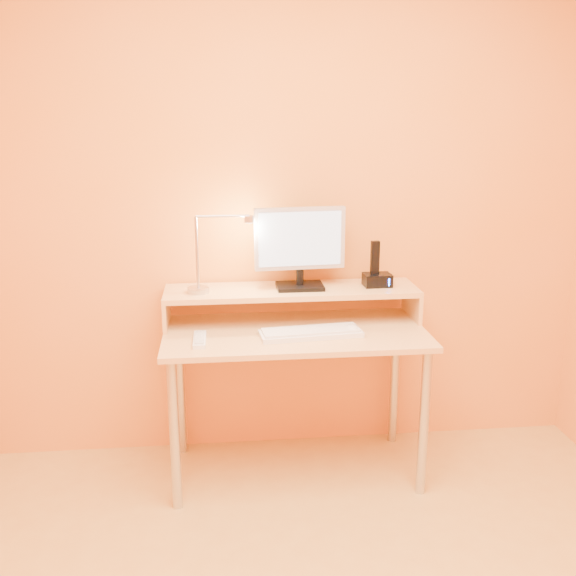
{
  "coord_description": "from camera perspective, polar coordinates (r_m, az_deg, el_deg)",
  "views": [
    {
      "loc": [
        -0.34,
        -1.66,
        1.69
      ],
      "look_at": [
        -0.04,
        1.13,
        0.94
      ],
      "focal_mm": 41.03,
      "sensor_mm": 36.0,
      "label": 1
    }
  ],
  "objects": [
    {
      "name": "desk_shelf",
      "position": [
        3.12,
        0.31,
        -0.25
      ],
      "size": [
        1.2,
        0.3,
        0.02
      ],
      "primitive_type": "cube",
      "color": "#EAB369",
      "rests_on": "desk_lower"
    },
    {
      "name": "monitor_foot",
      "position": [
        3.12,
        1.03,
        0.16
      ],
      "size": [
        0.22,
        0.16,
        0.02
      ],
      "primitive_type": "cube",
      "color": "black",
      "rests_on": "desk_shelf"
    },
    {
      "name": "phone_dock",
      "position": [
        3.18,
        7.74,
        0.7
      ],
      "size": [
        0.13,
        0.1,
        0.06
      ],
      "primitive_type": "cube",
      "rotation": [
        0.0,
        0.0,
        0.03
      ],
      "color": "black",
      "rests_on": "desk_shelf"
    },
    {
      "name": "phone_led",
      "position": [
        3.15,
        8.75,
        0.5
      ],
      "size": [
        0.01,
        0.0,
        0.04
      ],
      "primitive_type": "cube",
      "color": "#1A70FF",
      "rests_on": "phone_dock"
    },
    {
      "name": "lamp_arm",
      "position": [
        3.0,
        -5.7,
        6.22
      ],
      "size": [
        0.24,
        0.01,
        0.01
      ],
      "primitive_type": "cylinder",
      "rotation": [
        0.0,
        1.57,
        0.0
      ],
      "color": "#B9B9C2",
      "rests_on": "lamp_post"
    },
    {
      "name": "keyboard",
      "position": [
        2.95,
        1.98,
        -3.97
      ],
      "size": [
        0.47,
        0.19,
        0.02
      ],
      "primitive_type": "cube",
      "rotation": [
        0.0,
        0.0,
        0.1
      ],
      "color": "silver",
      "rests_on": "desk_lower"
    },
    {
      "name": "mouse",
      "position": [
        2.99,
        5.6,
        -3.58
      ],
      "size": [
        0.08,
        0.12,
        0.04
      ],
      "primitive_type": "ellipsoid",
      "rotation": [
        0.0,
        0.0,
        -0.1
      ],
      "color": "white",
      "rests_on": "desk_lower"
    },
    {
      "name": "lamp_head",
      "position": [
        3.01,
        -3.39,
        6.0
      ],
      "size": [
        0.04,
        0.04,
        0.03
      ],
      "primitive_type": "cylinder",
      "color": "#B9B9C2",
      "rests_on": "lamp_arm"
    },
    {
      "name": "monitor_neck",
      "position": [
        3.11,
        1.04,
        0.94
      ],
      "size": [
        0.04,
        0.04,
        0.07
      ],
      "primitive_type": "cylinder",
      "color": "black",
      "rests_on": "monitor_foot"
    },
    {
      "name": "phone_handset",
      "position": [
        3.16,
        7.54,
        2.63
      ],
      "size": [
        0.04,
        0.03,
        0.16
      ],
      "primitive_type": "cube",
      "rotation": [
        0.0,
        0.0,
        0.03
      ],
      "color": "black",
      "rests_on": "phone_dock"
    },
    {
      "name": "lamp_base",
      "position": [
        3.07,
        -7.77,
        -0.17
      ],
      "size": [
        0.1,
        0.1,
        0.02
      ],
      "primitive_type": "cylinder",
      "color": "#B9B9C2",
      "rests_on": "desk_shelf"
    },
    {
      "name": "shelf_riser_right",
      "position": [
        3.26,
        10.68,
        -1.3
      ],
      "size": [
        0.02,
        0.3,
        0.14
      ],
      "primitive_type": "cube",
      "color": "#EAB369",
      "rests_on": "desk_lower"
    },
    {
      "name": "shelf_riser_left",
      "position": [
        3.14,
        -10.48,
        -1.95
      ],
      "size": [
        0.02,
        0.3,
        0.14
      ],
      "primitive_type": "cube",
      "color": "#EAB369",
      "rests_on": "desk_lower"
    },
    {
      "name": "desk_lower",
      "position": [
        3.03,
        0.63,
        -3.91
      ],
      "size": [
        1.2,
        0.6,
        0.02
      ],
      "primitive_type": "cube",
      "color": "#EAB369",
      "rests_on": "floor"
    },
    {
      "name": "monitor_back",
      "position": [
        3.1,
        0.98,
        4.4
      ],
      "size": [
        0.38,
        0.04,
        0.25
      ],
      "primitive_type": "cube",
      "rotation": [
        0.0,
        0.0,
        0.08
      ],
      "color": "black",
      "rests_on": "monitor_panel"
    },
    {
      "name": "wall_back",
      "position": [
        3.21,
        -0.02,
        7.15
      ],
      "size": [
        3.0,
        0.04,
        2.5
      ],
      "primitive_type": "cube",
      "color": "orange",
      "rests_on": "floor"
    },
    {
      "name": "lamp_bulb",
      "position": [
        3.01,
        -3.39,
        5.69
      ],
      "size": [
        0.03,
        0.03,
        0.0
      ],
      "primitive_type": "cylinder",
      "color": "#FFEAC6",
      "rests_on": "lamp_head"
    },
    {
      "name": "remote_control",
      "position": [
        2.9,
        -7.66,
        -4.46
      ],
      "size": [
        0.05,
        0.2,
        0.02
      ],
      "primitive_type": "cube",
      "rotation": [
        0.0,
        0.0,
        -0.01
      ],
      "color": "silver",
      "rests_on": "desk_lower"
    },
    {
      "name": "desk_leg_br",
      "position": [
        3.49,
        9.21,
        -7.82
      ],
      "size": [
        0.04,
        0.04,
        0.69
      ],
      "primitive_type": "cylinder",
      "color": "#B9B9C2",
      "rests_on": "floor"
    },
    {
      "name": "desk_leg_fl",
      "position": [
        2.93,
        -9.81,
        -12.5
      ],
      "size": [
        0.04,
        0.04,
        0.69
      ],
      "primitive_type": "cylinder",
      "color": "#B9B9C2",
      "rests_on": "floor"
    },
    {
      "name": "monitor_panel",
      "position": [
        3.08,
        1.03,
        4.32
      ],
      "size": [
        0.43,
        0.07,
        0.29
      ],
      "primitive_type": "cube",
      "rotation": [
        0.0,
        0.0,
        0.08
      ],
      "color": "#B0B0B9",
      "rests_on": "monitor_neck"
    },
    {
      "name": "desk_leg_fr",
      "position": [
        3.05,
        11.69,
        -11.4
      ],
      "size": [
        0.04,
        0.04,
        0.69
      ],
      "primitive_type": "cylinder",
      "color": "#B9B9C2",
      "rests_on": "floor"
    },
    {
      "name": "desk_leg_bl",
      "position": [
        3.38,
        -9.31,
        -8.59
      ],
      "size": [
        0.04,
        0.04,
        0.69
      ],
      "primitive_type": "cylinder",
      "color": "#B9B9C2",
      "rests_on": "floor"
    },
    {
      "name": "monitor_screen",
      "position": [
        3.06,
        1.07,
        4.26
      ],
      "size": [
        0.39,
        0.04,
        0.25
      ],
      "primitive_type": "cube",
      "rotation": [
        0.0,
        0.0,
        0.08
      ],
      "color": "#9DB7D9",
      "rests_on": "monitor_panel"
    },
    {
      "name": "lamp_post",
      "position": [
        3.03,
        -7.89,
        3.07
      ],
      "size": [
        0.01,
        0.01,
        0.33
      ],
      "primitive_type": "cylinder",
      "color": "#B9B9C2",
      "rests_on": "lamp_base"
    }
  ]
}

